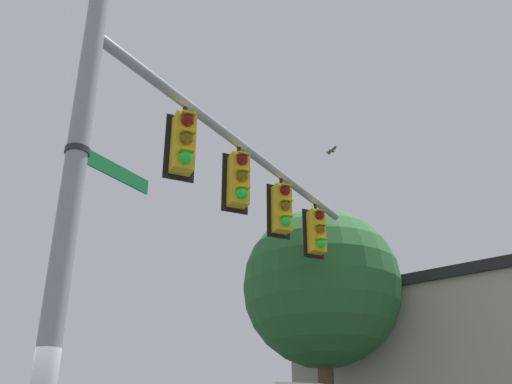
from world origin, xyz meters
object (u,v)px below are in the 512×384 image
at_px(traffic_light_nearest_pole, 183,143).
at_px(street_name_sign, 99,162).
at_px(traffic_light_mid_inner, 239,179).
at_px(traffic_light_mid_outer, 282,208).
at_px(traffic_light_arm_end, 317,231).
at_px(bird_flying, 332,151).

distance_m(traffic_light_nearest_pole, street_name_sign, 2.07).
distance_m(traffic_light_mid_inner, traffic_light_mid_outer, 1.70).
relative_size(traffic_light_mid_inner, street_name_sign, 1.01).
height_order(traffic_light_nearest_pole, street_name_sign, traffic_light_nearest_pole).
height_order(traffic_light_nearest_pole, traffic_light_mid_inner, same).
bearing_deg(traffic_light_mid_inner, traffic_light_nearest_pole, 33.84).
height_order(traffic_light_nearest_pole, traffic_light_arm_end, same).
height_order(traffic_light_mid_outer, bird_flying, bird_flying).
distance_m(traffic_light_nearest_pole, traffic_light_arm_end, 5.10).
bearing_deg(traffic_light_mid_outer, bird_flying, -142.69).
relative_size(traffic_light_arm_end, bird_flying, 3.42).
bearing_deg(traffic_light_mid_inner, bird_flying, -143.85).
xyz_separation_m(traffic_light_arm_end, bird_flying, (-1.28, -1.10, 2.99)).
xyz_separation_m(traffic_light_arm_end, street_name_sign, (5.69, 3.79, -1.12)).
xyz_separation_m(traffic_light_mid_inner, bird_flying, (-4.10, -3.00, 2.99)).
bearing_deg(traffic_light_nearest_pole, traffic_light_mid_inner, -146.16).
height_order(traffic_light_arm_end, bird_flying, bird_flying).
distance_m(traffic_light_mid_inner, traffic_light_arm_end, 3.40).
relative_size(traffic_light_nearest_pole, traffic_light_mid_inner, 1.00).
bearing_deg(traffic_light_arm_end, traffic_light_mid_outer, 33.84).
xyz_separation_m(traffic_light_nearest_pole, traffic_light_mid_inner, (-1.41, -0.95, 0.00)).
relative_size(traffic_light_nearest_pole, bird_flying, 3.42).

